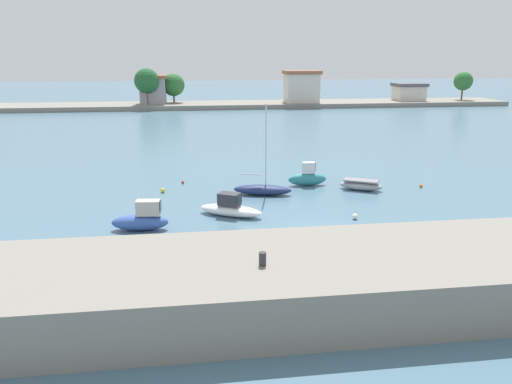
# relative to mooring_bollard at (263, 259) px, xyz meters

# --- Properties ---
(ground_plane) EXTENTS (400.00, 400.00, 0.00)m
(ground_plane) POSITION_rel_mooring_bollard_xyz_m (4.88, 9.42, -2.64)
(ground_plane) COLOR slate
(seawall_embankment) EXTENTS (86.39, 7.57, 2.35)m
(seawall_embankment) POSITION_rel_mooring_bollard_xyz_m (4.88, 0.74, -1.46)
(seawall_embankment) COLOR gray
(seawall_embankment) RESTS_ON ground
(mooring_bollard) EXTENTS (0.31, 0.31, 0.58)m
(mooring_bollard) POSITION_rel_mooring_bollard_xyz_m (0.00, 0.00, 0.00)
(mooring_bollard) COLOR #2D2D33
(mooring_bollard) RESTS_ON seawall_embankment
(moored_boat_0) EXTENTS (3.70, 1.60, 1.96)m
(moored_boat_0) POSITION_rel_mooring_bollard_xyz_m (-5.97, 11.93, -1.93)
(moored_boat_0) COLOR #3856A8
(moored_boat_0) RESTS_ON ground
(moored_boat_1) EXTENTS (4.72, 3.48, 1.62)m
(moored_boat_1) POSITION_rel_mooring_bollard_xyz_m (-0.11, 14.10, -2.10)
(moored_boat_1) COLOR white
(moored_boat_1) RESTS_ON ground
(moored_boat_2) EXTENTS (4.85, 2.50, 7.24)m
(moored_boat_2) POSITION_rel_mooring_bollard_xyz_m (2.91, 19.15, -2.19)
(moored_boat_2) COLOR navy
(moored_boat_2) RESTS_ON ground
(moored_boat_3) EXTENTS (3.30, 1.04, 2.03)m
(moored_boat_3) POSITION_rel_mooring_bollard_xyz_m (7.17, 21.57, -1.95)
(moored_boat_3) COLOR teal
(moored_boat_3) RESTS_ON ground
(moored_boat_4) EXTENTS (3.72, 2.87, 0.86)m
(moored_boat_4) POSITION_rel_mooring_bollard_xyz_m (11.22, 19.53, -2.23)
(moored_boat_4) COLOR #9E9EA3
(moored_boat_4) RESTS_ON ground
(mooring_buoy_0) EXTENTS (0.37, 0.37, 0.37)m
(mooring_buoy_0) POSITION_rel_mooring_bollard_xyz_m (-5.04, 20.94, -2.45)
(mooring_buoy_0) COLOR yellow
(mooring_buoy_0) RESTS_ON ground
(mooring_buoy_1) EXTENTS (0.30, 0.30, 0.30)m
(mooring_buoy_1) POSITION_rel_mooring_bollard_xyz_m (16.56, 19.61, -2.49)
(mooring_buoy_1) COLOR orange
(mooring_buoy_1) RESTS_ON ground
(mooring_buoy_2) EXTENTS (0.26, 0.26, 0.26)m
(mooring_buoy_2) POSITION_rel_mooring_bollard_xyz_m (-3.43, 23.68, -2.51)
(mooring_buoy_2) COLOR red
(mooring_buoy_2) RESTS_ON ground
(mooring_buoy_3) EXTENTS (0.39, 0.39, 0.39)m
(mooring_buoy_3) POSITION_rel_mooring_bollard_xyz_m (8.22, 12.14, -2.44)
(mooring_buoy_3) COLOR white
(mooring_buoy_3) RESTS_ON ground
(distant_shoreline) EXTENTS (125.31, 11.96, 8.28)m
(distant_shoreline) POSITION_rel_mooring_bollard_xyz_m (5.66, 89.58, -0.48)
(distant_shoreline) COLOR gray
(distant_shoreline) RESTS_ON ground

